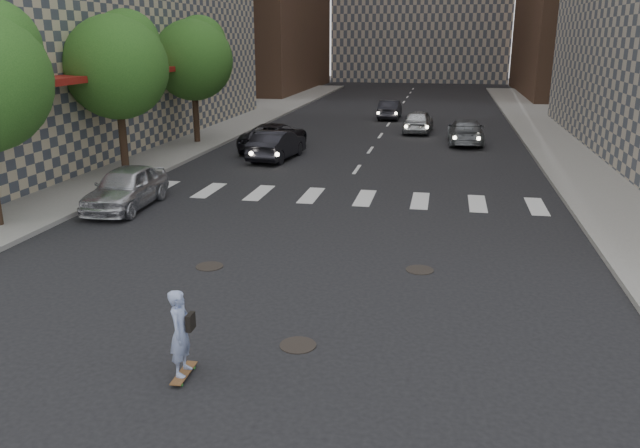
# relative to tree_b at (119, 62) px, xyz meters

# --- Properties ---
(ground) EXTENTS (160.00, 160.00, 0.00)m
(ground) POSITION_rel_tree_b_xyz_m (9.45, -11.14, -4.65)
(ground) COLOR black
(ground) RESTS_ON ground
(sidewalk_left) EXTENTS (13.00, 80.00, 0.15)m
(sidewalk_left) POSITION_rel_tree_b_xyz_m (-5.05, 8.86, -4.57)
(sidewalk_left) COLOR gray
(sidewalk_left) RESTS_ON ground
(tree_b) EXTENTS (4.20, 4.20, 6.60)m
(tree_b) POSITION_rel_tree_b_xyz_m (0.00, 0.00, 0.00)
(tree_b) COLOR #382619
(tree_b) RESTS_ON sidewalk_left
(tree_c) EXTENTS (4.20, 4.20, 6.60)m
(tree_c) POSITION_rel_tree_b_xyz_m (0.00, 8.00, 0.00)
(tree_c) COLOR #382619
(tree_c) RESTS_ON sidewalk_left
(manhole_a) EXTENTS (0.70, 0.70, 0.02)m
(manhole_a) POSITION_rel_tree_b_xyz_m (10.65, -13.64, -4.64)
(manhole_a) COLOR black
(manhole_a) RESTS_ON ground
(manhole_b) EXTENTS (0.70, 0.70, 0.02)m
(manhole_b) POSITION_rel_tree_b_xyz_m (7.45, -9.94, -4.64)
(manhole_b) COLOR black
(manhole_b) RESTS_ON ground
(manhole_c) EXTENTS (0.70, 0.70, 0.02)m
(manhole_c) POSITION_rel_tree_b_xyz_m (12.75, -9.14, -4.64)
(manhole_c) COLOR black
(manhole_c) RESTS_ON ground
(skateboarder) EXTENTS (0.40, 0.82, 1.62)m
(skateboarder) POSITION_rel_tree_b_xyz_m (8.98, -15.14, -3.80)
(skateboarder) COLOR brown
(skateboarder) RESTS_ON ground
(silver_sedan) EXTENTS (1.90, 4.29, 1.44)m
(silver_sedan) POSITION_rel_tree_b_xyz_m (2.62, -5.07, -3.93)
(silver_sedan) COLOR silver
(silver_sedan) RESTS_ON ground
(traffic_car_a) EXTENTS (1.97, 4.41, 1.41)m
(traffic_car_a) POSITION_rel_tree_b_xyz_m (5.37, 4.50, -3.94)
(traffic_car_a) COLOR black
(traffic_car_a) RESTS_ON ground
(traffic_car_b) EXTENTS (2.00, 4.64, 1.33)m
(traffic_car_b) POSITION_rel_tree_b_xyz_m (14.31, 10.86, -3.98)
(traffic_car_b) COLOR slate
(traffic_car_b) RESTS_ON ground
(traffic_car_c) EXTENTS (2.77, 5.24, 1.40)m
(traffic_car_c) POSITION_rel_tree_b_xyz_m (4.60, 6.86, -3.94)
(traffic_car_c) COLOR black
(traffic_car_c) RESTS_ON ground
(traffic_car_d) EXTENTS (1.86, 4.15, 1.38)m
(traffic_car_d) POSITION_rel_tree_b_xyz_m (11.57, 14.57, -3.95)
(traffic_car_d) COLOR #AAADB2
(traffic_car_d) RESTS_ON ground
(traffic_car_e) EXTENTS (1.45, 4.03, 1.32)m
(traffic_car_e) POSITION_rel_tree_b_xyz_m (9.28, 20.86, -3.98)
(traffic_car_e) COLOR black
(traffic_car_e) RESTS_ON ground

